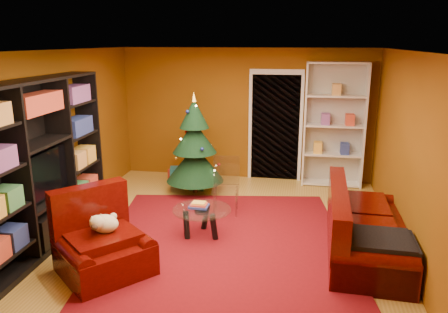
% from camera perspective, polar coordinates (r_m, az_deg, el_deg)
% --- Properties ---
extents(floor, '(5.00, 5.50, 0.05)m').
position_cam_1_polar(floor, '(6.52, -0.65, -10.06)').
color(floor, '#B28834').
rests_on(floor, ground).
extents(ceiling, '(5.00, 5.50, 0.05)m').
position_cam_1_polar(ceiling, '(5.91, -0.73, 13.90)').
color(ceiling, silver).
rests_on(ceiling, wall_back).
extents(wall_back, '(5.00, 0.05, 2.60)m').
position_cam_1_polar(wall_back, '(8.77, 2.85, 5.51)').
color(wall_back, brown).
rests_on(wall_back, ground).
extents(wall_left, '(0.05, 5.50, 2.60)m').
position_cam_1_polar(wall_left, '(7.02, -21.38, 2.12)').
color(wall_left, brown).
rests_on(wall_left, ground).
extents(wall_right, '(0.05, 5.50, 2.60)m').
position_cam_1_polar(wall_right, '(6.13, 23.15, 0.20)').
color(wall_right, brown).
rests_on(wall_right, ground).
extents(doorway, '(1.06, 0.60, 2.16)m').
position_cam_1_polar(doorway, '(8.71, 6.71, 3.70)').
color(doorway, black).
rests_on(doorway, floor).
extents(rug, '(3.86, 4.32, 0.02)m').
position_cam_1_polar(rug, '(6.13, 0.08, -11.42)').
color(rug, maroon).
rests_on(rug, floor).
extents(media_unit, '(0.57, 2.96, 2.26)m').
position_cam_1_polar(media_unit, '(6.29, -22.97, -1.06)').
color(media_unit, black).
rests_on(media_unit, floor).
extents(christmas_tree, '(1.11, 1.11, 1.87)m').
position_cam_1_polar(christmas_tree, '(7.90, -3.86, 1.54)').
color(christmas_tree, black).
rests_on(christmas_tree, floor).
extents(gift_box_teal, '(0.36, 0.36, 0.29)m').
position_cam_1_polar(gift_box_teal, '(8.73, -6.06, -2.38)').
color(gift_box_teal, '#1A6A7E').
rests_on(gift_box_teal, floor).
extents(gift_box_green, '(0.29, 0.29, 0.27)m').
position_cam_1_polar(gift_box_green, '(8.30, -3.55, -3.33)').
color(gift_box_green, '#2A6228').
rests_on(gift_box_green, floor).
extents(gift_box_red, '(0.26, 0.26, 0.20)m').
position_cam_1_polar(gift_box_red, '(8.96, -6.45, -2.25)').
color(gift_box_red, '#A5241D').
rests_on(gift_box_red, floor).
extents(white_bookshelf, '(1.12, 0.41, 2.42)m').
position_cam_1_polar(white_bookshelf, '(8.53, 14.18, 3.96)').
color(white_bookshelf, white).
rests_on(white_bookshelf, floor).
extents(armchair, '(1.48, 1.48, 0.82)m').
position_cam_1_polar(armchair, '(5.48, -15.45, -10.67)').
color(armchair, '#390502').
rests_on(armchair, rug).
extents(dog, '(0.49, 0.50, 0.27)m').
position_cam_1_polar(dog, '(5.46, -15.32, -8.46)').
color(dog, beige).
rests_on(dog, armchair).
extents(sofa, '(1.01, 2.13, 0.90)m').
position_cam_1_polar(sofa, '(6.00, 18.19, -8.18)').
color(sofa, '#390502').
rests_on(sofa, rug).
extents(coffee_table, '(0.83, 0.83, 0.52)m').
position_cam_1_polar(coffee_table, '(6.31, -2.89, -8.58)').
color(coffee_table, gray).
rests_on(coffee_table, rug).
extents(acrylic_chair, '(0.48, 0.51, 0.84)m').
position_cam_1_polar(acrylic_chair, '(7.02, 0.24, -4.32)').
color(acrylic_chair, '#66605B').
rests_on(acrylic_chair, rug).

